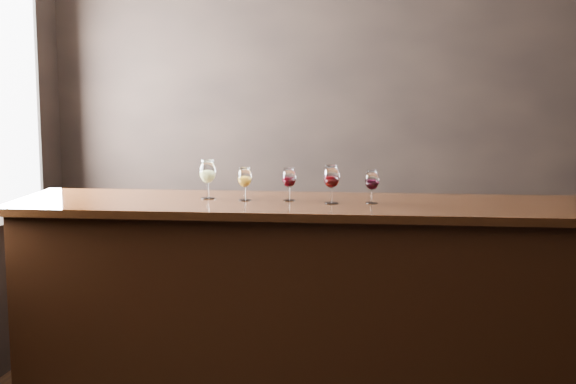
% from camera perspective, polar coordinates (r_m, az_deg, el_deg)
% --- Properties ---
extents(room_shell, '(5.02, 4.52, 2.81)m').
position_cam_1_polar(room_shell, '(3.13, 4.77, 7.96)').
color(room_shell, black).
rests_on(room_shell, ground).
extents(bar_counter, '(3.25, 0.92, 1.12)m').
position_cam_1_polar(bar_counter, '(4.38, 2.38, -8.56)').
color(bar_counter, black).
rests_on(bar_counter, ground).
extents(bar_top, '(3.36, 1.00, 0.04)m').
position_cam_1_polar(bar_top, '(4.25, 2.43, -1.01)').
color(bar_top, black).
rests_on(bar_top, bar_counter).
extents(back_bar_shelf, '(2.75, 0.40, 0.99)m').
position_cam_1_polar(back_bar_shelf, '(5.22, 14.47, -6.85)').
color(back_bar_shelf, black).
rests_on(back_bar_shelf, ground).
extents(glass_white, '(0.09, 0.09, 0.21)m').
position_cam_1_polar(glass_white, '(4.38, -5.74, 1.39)').
color(glass_white, white).
rests_on(glass_white, bar_top).
extents(glass_amber, '(0.08, 0.08, 0.18)m').
position_cam_1_polar(glass_amber, '(4.30, -3.10, 1.00)').
color(glass_amber, white).
rests_on(glass_amber, bar_top).
extents(glass_red_a, '(0.08, 0.08, 0.18)m').
position_cam_1_polar(glass_red_a, '(4.29, 0.07, 0.97)').
color(glass_red_a, white).
rests_on(glass_red_a, bar_top).
extents(glass_red_b, '(0.09, 0.09, 0.20)m').
position_cam_1_polar(glass_red_b, '(4.19, 3.12, 1.03)').
color(glass_red_b, white).
rests_on(glass_red_b, bar_top).
extents(glass_red_c, '(0.07, 0.07, 0.18)m').
position_cam_1_polar(glass_red_c, '(4.21, 5.99, 0.79)').
color(glass_red_c, white).
rests_on(glass_red_c, bar_top).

